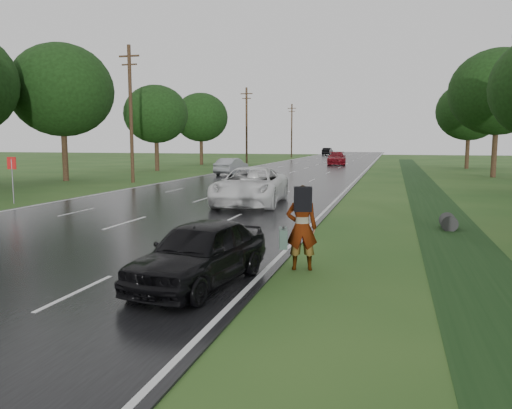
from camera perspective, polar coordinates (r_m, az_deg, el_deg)
The scene contains 20 objects.
road at distance 54.36m, azimuth 5.26°, elevation 4.01°, with size 14.00×180.00×0.04m, color black.
edge_stripe_east at distance 53.58m, azimuth 12.40°, elevation 3.85°, with size 0.12×180.00×0.01m, color silver.
edge_stripe_west at distance 55.94m, azimuth -1.58°, elevation 4.15°, with size 0.12×180.00×0.01m, color silver.
center_line at distance 54.36m, azimuth 5.26°, elevation 4.03°, with size 0.12×180.00×0.01m, color silver.
drainage_ditch at distance 27.36m, azimuth 19.35°, elevation 0.48°, with size 2.20×120.00×0.56m.
road_sign at distance 27.31m, azimuth -26.11°, elevation 3.52°, with size 0.50×0.06×2.30m.
utility_pole_mid at distance 38.40m, azimuth -14.12°, elevation 10.22°, with size 1.60×0.26×10.00m.
utility_pole_far at distance 66.18m, azimuth -1.08°, elevation 9.09°, with size 1.60×0.26×10.00m.
utility_pole_distant at distance 95.31m, azimuth 4.10°, elevation 8.51°, with size 1.60×0.26×10.00m.
tree_east_d at distance 47.32m, azimuth 25.92°, elevation 11.49°, with size 8.00×8.00×10.76m.
tree_east_f at distance 61.03m, azimuth 23.21°, elevation 9.78°, with size 7.20×7.20×9.62m.
tree_west_c at distance 41.67m, azimuth -21.31°, elevation 12.07°, with size 7.80×7.80×10.43m.
tree_west_d at distance 53.12m, azimuth -11.37°, elevation 10.09°, with size 6.60×6.60×8.80m.
tree_west_f at distance 66.16m, azimuth -6.31°, elevation 9.87°, with size 7.00×7.00×9.29m.
pedestrian at distance 11.91m, azimuth 5.13°, elevation -2.52°, with size 1.03×0.78×2.04m.
white_pickup at distance 23.91m, azimuth -0.62°, elevation 2.12°, with size 2.96×6.41×1.78m, color white.
dark_sedan at distance 10.67m, azimuth -6.45°, elevation -5.44°, with size 1.63×4.06×1.38m, color black.
silver_sedan at distance 45.26m, azimuth -2.81°, elevation 4.36°, with size 1.60×4.58×1.51m, color gray.
far_car_red at distance 65.62m, azimuth 9.20°, elevation 5.25°, with size 2.35×5.77×1.68m, color maroon.
far_car_dark at distance 110.23m, azimuth 8.18°, elevation 6.02°, with size 1.69×4.85×1.60m, color black.
Camera 1 is at (9.58, -8.42, 3.07)m, focal length 35.00 mm.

